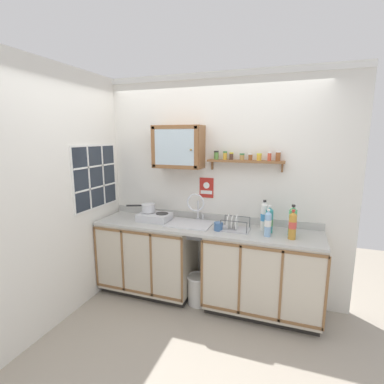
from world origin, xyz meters
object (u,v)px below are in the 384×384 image
at_px(sink, 191,224).
at_px(bottle_soda_green_1, 293,221).
at_px(bottle_juice_amber_4, 293,225).
at_px(wall_cabinet, 178,147).
at_px(dish_rack, 234,226).
at_px(warning_sign, 206,188).
at_px(hot_plate_stove, 155,217).
at_px(saucepan, 148,208).
at_px(bottle_opaque_white_3, 264,216).
at_px(bottle_water_blue_2, 268,223).
at_px(mug, 218,226).
at_px(trash_bin, 198,289).
at_px(bottle_detergent_teal_0, 269,220).

distance_m(sink, bottle_soda_green_1, 1.13).
height_order(bottle_juice_amber_4, wall_cabinet, wall_cabinet).
bearing_deg(bottle_juice_amber_4, dish_rack, 171.27).
relative_size(sink, warning_sign, 2.13).
xyz_separation_m(hot_plate_stove, bottle_juice_amber_4, (1.58, -0.12, 0.10)).
relative_size(bottle_juice_amber_4, warning_sign, 1.25).
bearing_deg(saucepan, wall_cabinet, 17.67).
distance_m(bottle_opaque_white_3, bottle_juice_amber_4, 0.37).
bearing_deg(warning_sign, hot_plate_stove, -155.68).
xyz_separation_m(bottle_water_blue_2, mug, (-0.52, 0.02, -0.09)).
height_order(bottle_opaque_white_3, wall_cabinet, wall_cabinet).
distance_m(saucepan, wall_cabinet, 0.83).
bearing_deg(bottle_soda_green_1, bottle_juice_amber_4, -89.40).
distance_m(sink, bottle_water_blue_2, 0.91).
height_order(bottle_juice_amber_4, dish_rack, bottle_juice_amber_4).
relative_size(hot_plate_stove, mug, 3.00).
bearing_deg(sink, trash_bin, -40.00).
bearing_deg(bottle_opaque_white_3, warning_sign, 167.09).
bearing_deg(bottle_soda_green_1, warning_sign, 164.76).
distance_m(saucepan, dish_rack, 1.08).
relative_size(bottle_detergent_teal_0, dish_rack, 0.98).
bearing_deg(sink, bottle_detergent_teal_0, -0.92).
relative_size(bottle_soda_green_1, mug, 2.59).
bearing_deg(mug, trash_bin, 174.74).
xyz_separation_m(sink, bottle_detergent_teal_0, (0.89, -0.01, 0.14)).
bearing_deg(hot_plate_stove, bottle_soda_green_1, -0.47).
distance_m(bottle_detergent_teal_0, bottle_water_blue_2, 0.13).
relative_size(hot_plate_stove, saucepan, 1.10).
height_order(bottle_water_blue_2, dish_rack, bottle_water_blue_2).
bearing_deg(bottle_detergent_teal_0, bottle_opaque_white_3, 125.76).
relative_size(warning_sign, trash_bin, 0.69).
bearing_deg(hot_plate_stove, trash_bin, -8.00).
relative_size(bottle_soda_green_1, wall_cabinet, 0.56).
bearing_deg(bottle_opaque_white_3, mug, -156.21).
xyz_separation_m(bottle_detergent_teal_0, mug, (-0.52, -0.11, -0.09)).
height_order(saucepan, bottle_detergent_teal_0, bottle_detergent_teal_0).
relative_size(sink, bottle_water_blue_2, 1.79).
height_order(hot_plate_stove, saucepan, saucepan).
xyz_separation_m(mug, trash_bin, (-0.24, 0.02, -0.80)).
xyz_separation_m(bottle_detergent_teal_0, trash_bin, (-0.76, -0.09, -0.88)).
relative_size(hot_plate_stove, bottle_juice_amber_4, 1.25).
xyz_separation_m(bottle_soda_green_1, bottle_juice_amber_4, (0.00, -0.11, -0.01)).
bearing_deg(bottle_water_blue_2, sink, 170.69).
relative_size(saucepan, dish_rack, 1.12).
height_order(bottle_detergent_teal_0, bottle_water_blue_2, bottle_detergent_teal_0).
relative_size(saucepan, warning_sign, 1.41).
bearing_deg(hot_plate_stove, mug, -7.21).
xyz_separation_m(hot_plate_stove, bottle_water_blue_2, (1.34, -0.12, 0.09)).
xyz_separation_m(bottle_opaque_white_3, wall_cabinet, (-1.02, 0.04, 0.73)).
distance_m(bottle_soda_green_1, bottle_water_blue_2, 0.26).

